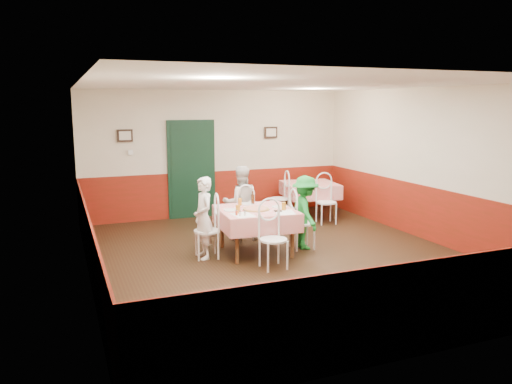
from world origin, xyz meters
name	(u,v)px	position (x,y,z in m)	size (l,w,h in m)	color
floor	(281,257)	(0.00, 0.00, 0.00)	(7.00, 7.00, 0.00)	black
ceiling	(282,84)	(0.00, 0.00, 2.80)	(7.00, 7.00, 0.00)	white
back_wall	(217,154)	(0.00, 3.50, 1.40)	(6.00, 0.10, 2.80)	beige
front_wall	(433,220)	(0.00, -3.50, 1.40)	(6.00, 0.10, 2.80)	beige
left_wall	(84,184)	(-3.00, 0.00, 1.40)	(0.10, 7.00, 2.80)	beige
right_wall	(431,165)	(3.00, 0.00, 1.40)	(0.10, 7.00, 2.80)	beige
wainscot_back	(217,193)	(0.00, 3.48, 0.50)	(6.00, 0.03, 1.00)	maroon
wainscot_front	(427,307)	(0.00, -3.48, 0.50)	(6.00, 0.03, 1.00)	maroon
wainscot_left	(89,247)	(-2.98, 0.00, 0.50)	(0.03, 7.00, 1.00)	maroon
wainscot_right	(428,213)	(2.98, 0.00, 0.50)	(0.03, 7.00, 1.00)	maroon
door	(192,171)	(-0.60, 3.45, 1.05)	(0.96, 0.06, 2.10)	black
picture_left	(125,136)	(-2.00, 3.45, 1.85)	(0.32, 0.03, 0.26)	black
picture_right	(271,132)	(1.30, 3.45, 1.85)	(0.32, 0.03, 0.26)	black
thermostat	(131,152)	(-1.90, 3.45, 1.50)	(0.10, 0.03, 0.10)	white
main_table	(256,231)	(-0.28, 0.39, 0.38)	(1.22, 1.22, 0.77)	red
second_table	(310,200)	(1.88, 2.57, 0.38)	(1.12, 1.12, 0.77)	red
chair_left	(207,231)	(-1.13, 0.45, 0.45)	(0.42, 0.42, 0.90)	white
chair_right	(302,223)	(0.56, 0.34, 0.45)	(0.42, 0.42, 0.90)	white
chair_far	(242,216)	(-0.23, 1.24, 0.45)	(0.42, 0.42, 0.90)	white
chair_near	(273,240)	(-0.34, -0.45, 0.45)	(0.42, 0.42, 0.90)	white
chair_second_a	(279,199)	(1.13, 2.57, 0.45)	(0.42, 0.42, 0.90)	white
chair_second_b	(326,202)	(1.88, 1.82, 0.45)	(0.42, 0.42, 0.90)	white
pizza	(256,209)	(-0.31, 0.33, 0.77)	(0.43, 0.43, 0.03)	#B74723
plate_left	(231,210)	(-0.71, 0.45, 0.77)	(0.25, 0.25, 0.01)	white
plate_right	(279,207)	(0.14, 0.38, 0.77)	(0.25, 0.25, 0.01)	white
plate_far	(247,204)	(-0.29, 0.82, 0.77)	(0.25, 0.25, 0.01)	white
glass_a	(238,209)	(-0.68, 0.18, 0.83)	(0.07, 0.07, 0.14)	#BF7219
glass_b	(284,206)	(0.11, 0.13, 0.83)	(0.07, 0.07, 0.13)	#BF7219
glass_c	(240,202)	(-0.43, 0.80, 0.82)	(0.07, 0.07, 0.13)	#BF7219
beer_bottle	(253,198)	(-0.19, 0.79, 0.87)	(0.06, 0.06, 0.21)	#381C0A
shaker_a	(240,213)	(-0.72, -0.02, 0.81)	(0.04, 0.04, 0.09)	silver
shaker_b	(245,213)	(-0.64, -0.04, 0.81)	(0.04, 0.04, 0.09)	silver
shaker_c	(237,213)	(-0.75, 0.05, 0.81)	(0.04, 0.04, 0.09)	#B23319
menu_left	(243,215)	(-0.65, 0.04, 0.76)	(0.30, 0.40, 0.00)	white
menu_right	(285,212)	(0.06, -0.02, 0.76)	(0.30, 0.40, 0.00)	white
wallet	(278,211)	(-0.02, 0.07, 0.77)	(0.11, 0.09, 0.02)	black
diner_left	(203,218)	(-1.18, 0.45, 0.67)	(0.49, 0.32, 1.34)	gray
diner_far	(241,203)	(-0.23, 1.29, 0.69)	(0.67, 0.52, 1.39)	gray
diner_right	(305,212)	(0.61, 0.34, 0.64)	(0.83, 0.48, 1.28)	gray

